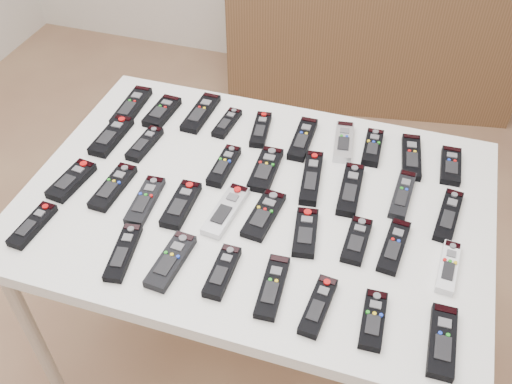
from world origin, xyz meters
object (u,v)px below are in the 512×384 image
(remote_27, at_px, (448,267))
(remote_1, at_px, (162,112))
(remote_7, at_px, (373,148))
(remote_16, at_px, (403,195))
(remote_13, at_px, (266,169))
(remote_34, at_px, (373,320))
(remote_33, at_px, (318,306))
(remote_10, at_px, (111,136))
(remote_31, at_px, (222,272))
(remote_22, at_px, (226,210))
(remote_23, at_px, (264,215))
(remote_2, at_px, (201,113))
(remote_4, at_px, (261,130))
(remote_30, at_px, (171,261))
(remote_24, at_px, (305,232))
(remote_25, at_px, (357,240))
(table, at_px, (256,212))
(remote_32, at_px, (272,287))
(remote_20, at_px, (145,201))
(remote_17, at_px, (448,216))
(remote_35, at_px, (442,341))
(remote_9, at_px, (451,166))
(sideboard, at_px, (374,38))
(remote_29, at_px, (123,252))
(remote_11, at_px, (145,144))
(remote_18, at_px, (71,180))
(remote_0, at_px, (132,107))
(remote_19, at_px, (113,187))
(remote_26, at_px, (394,246))
(remote_14, at_px, (311,178))
(remote_12, at_px, (224,166))
(remote_6, at_px, (343,142))
(remote_3, at_px, (227,123))
(remote_8, at_px, (411,157))
(remote_28, at_px, (33,225))
(remote_21, at_px, (181,204))

(remote_27, bearing_deg, remote_1, 161.73)
(remote_7, xyz_separation_m, remote_16, (0.11, -0.17, -0.00))
(remote_13, xyz_separation_m, remote_34, (0.37, -0.41, -0.00))
(remote_16, height_order, remote_33, remote_33)
(remote_10, relative_size, remote_31, 1.18)
(remote_22, distance_m, remote_23, 0.10)
(remote_2, distance_m, remote_4, 0.21)
(remote_30, bearing_deg, remote_24, 37.65)
(remote_22, xyz_separation_m, remote_25, (0.35, 0.00, 0.00))
(table, xyz_separation_m, remote_32, (0.13, -0.28, 0.07))
(table, height_order, remote_20, remote_20)
(remote_2, relative_size, remote_17, 1.04)
(remote_27, bearing_deg, remote_35, -85.92)
(remote_1, bearing_deg, remote_17, -8.33)
(remote_9, bearing_deg, remote_30, -140.13)
(sideboard, xyz_separation_m, remote_27, (0.41, -1.82, 0.42))
(remote_29, xyz_separation_m, remote_32, (0.38, 0.01, 0.00))
(remote_11, bearing_deg, remote_18, -115.58)
(remote_2, bearing_deg, remote_0, -168.18)
(remote_22, relative_size, remote_32, 1.08)
(remote_19, xyz_separation_m, remote_22, (0.33, 0.01, -0.00))
(remote_13, relative_size, remote_26, 1.02)
(remote_17, distance_m, remote_33, 0.46)
(remote_4, bearing_deg, remote_25, -52.49)
(remote_4, bearing_deg, remote_30, -103.31)
(remote_17, bearing_deg, remote_14, -178.39)
(remote_12, bearing_deg, remote_6, 36.19)
(remote_0, xyz_separation_m, remote_19, (0.12, -0.36, -0.00))
(remote_18, relative_size, remote_35, 0.89)
(remote_17, distance_m, remote_25, 0.27)
(remote_3, bearing_deg, remote_17, -11.37)
(remote_8, distance_m, remote_16, 0.17)
(remote_8, xyz_separation_m, remote_28, (-0.89, -0.57, 0.00))
(remote_10, xyz_separation_m, remote_20, (0.22, -0.22, -0.00))
(remote_16, distance_m, remote_26, 0.19)
(remote_27, bearing_deg, remote_28, -166.29)
(sideboard, height_order, remote_17, remote_17)
(remote_13, bearing_deg, remote_3, 134.49)
(remote_23, bearing_deg, remote_17, 23.06)
(remote_22, bearing_deg, remote_3, 115.35)
(remote_2, xyz_separation_m, remote_3, (0.10, -0.02, -0.00))
(sideboard, height_order, remote_7, remote_7)
(remote_23, relative_size, remote_31, 1.13)
(remote_7, relative_size, remote_21, 0.93)
(remote_2, bearing_deg, remote_28, -109.45)
(remote_18, height_order, remote_19, remote_18)
(remote_3, distance_m, remote_9, 0.68)
(remote_10, distance_m, remote_33, 0.84)
(remote_20, bearing_deg, remote_31, -34.40)
(remote_35, bearing_deg, remote_21, 162.11)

